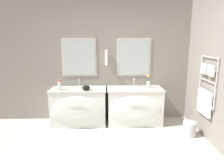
% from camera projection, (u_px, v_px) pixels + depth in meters
% --- Properties ---
extents(wall_back, '(5.14, 0.14, 2.60)m').
position_uv_depth(wall_back, '(108.00, 61.00, 4.36)').
color(wall_back, gray).
rests_on(wall_back, ground_plane).
extents(wall_right, '(0.13, 4.16, 2.60)m').
position_uv_depth(wall_right, '(219.00, 69.00, 3.25)').
color(wall_right, gray).
rests_on(wall_right, ground_plane).
extents(vanity_left, '(1.15, 0.61, 0.77)m').
position_uv_depth(vanity_left, '(79.00, 106.00, 4.18)').
color(vanity_left, white).
rests_on(vanity_left, ground_plane).
extents(vanity_right, '(1.15, 0.61, 0.77)m').
position_uv_depth(vanity_right, '(135.00, 106.00, 4.22)').
color(vanity_right, white).
rests_on(vanity_right, ground_plane).
extents(faucet_left, '(0.17, 0.12, 0.18)m').
position_uv_depth(faucet_left, '(79.00, 83.00, 4.25)').
color(faucet_left, silver).
rests_on(faucet_left, vanity_left).
extents(faucet_right, '(0.17, 0.12, 0.18)m').
position_uv_depth(faucet_right, '(134.00, 83.00, 4.29)').
color(faucet_right, silver).
rests_on(faucet_right, vanity_right).
extents(toiletry_bottle, '(0.06, 0.06, 0.20)m').
position_uv_depth(toiletry_bottle, '(59.00, 85.00, 4.02)').
color(toiletry_bottle, silver).
rests_on(toiletry_bottle, vanity_left).
extents(amenity_bowl, '(0.16, 0.16, 0.10)m').
position_uv_depth(amenity_bowl, '(86.00, 88.00, 4.01)').
color(amenity_bowl, black).
rests_on(amenity_bowl, vanity_left).
extents(flower_vase, '(0.06, 0.06, 0.28)m').
position_uv_depth(flower_vase, '(148.00, 82.00, 4.19)').
color(flower_vase, silver).
rests_on(flower_vase, vanity_right).
extents(waste_bin, '(0.24, 0.24, 0.27)m').
position_uv_depth(waste_bin, '(189.00, 129.00, 3.72)').
color(waste_bin, '#B7B7BC').
rests_on(waste_bin, ground_plane).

